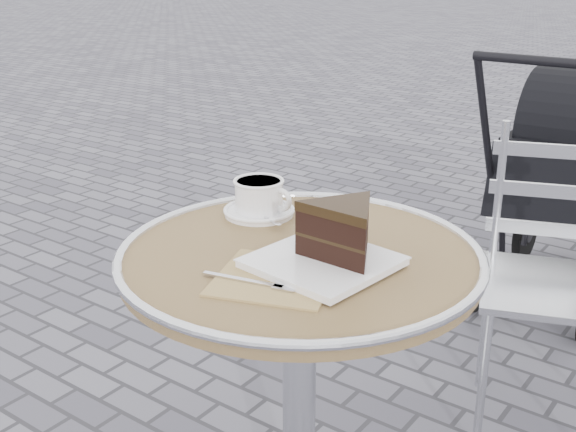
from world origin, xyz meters
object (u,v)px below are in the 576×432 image
Objects in this scene: cake_plate_set at (337,238)px; baby_stroller at (569,184)px; cafe_table at (300,327)px; cappuccino_set at (260,199)px; bistro_chair at (556,245)px.

baby_stroller is at bearing 97.85° from cake_plate_set.
cafe_table is at bearing -93.48° from baby_stroller.
cake_plate_set is (0.09, -0.01, 0.22)m from cafe_table.
cappuccino_set reaches higher than cafe_table.
cappuccino_set is 1.62m from baby_stroller.
baby_stroller reaches higher than bistro_chair.
cappuccino_set is 0.20× the size of bistro_chair.
bistro_chair reaches higher than cappuccino_set.
cappuccino_set is at bearing -100.78° from baby_stroller.
baby_stroller reaches higher than cappuccino_set.
cake_plate_set is at bearing -121.86° from bistro_chair.
bistro_chair is (0.26, 0.85, -0.04)m from cafe_table.
bistro_chair is at bearing 53.18° from cappuccino_set.
cappuccino_set is 0.17× the size of baby_stroller.
cake_plate_set reaches higher than cappuccino_set.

